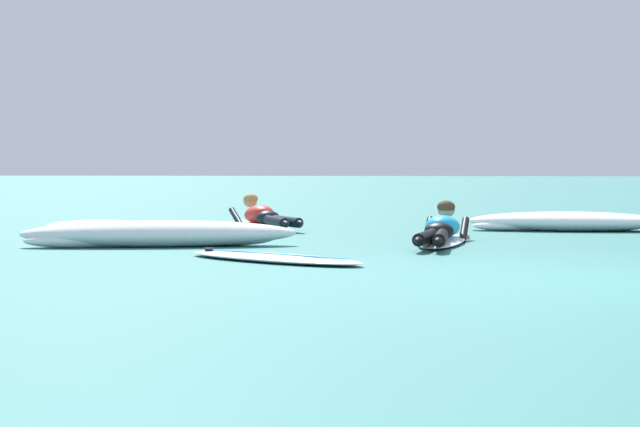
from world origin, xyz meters
The scene contains 7 objects.
ground_plane centered at (0.00, 10.00, 0.00)m, with size 120.00×120.00×0.00m, color #387A75.
surfer_near centered at (-0.77, 3.54, 0.14)m, with size 0.81×2.71×0.54m.
surfer_far centered at (-3.28, 6.26, 0.14)m, with size 1.49×2.30×0.54m.
drifting_surfboard centered at (-2.45, 1.32, 0.03)m, with size 2.05×1.57×0.16m.
whitewater_front centered at (1.06, 6.05, 0.13)m, with size 2.77×0.85×0.27m.
whitewater_mid_left centered at (-3.95, 2.90, 0.14)m, with size 3.16×1.14×0.30m.
whitewater_mid_right centered at (-5.54, 5.66, 0.07)m, with size 1.59×1.15×0.14m.
Camera 1 is at (-1.12, -8.31, 0.94)m, focal length 56.85 mm.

